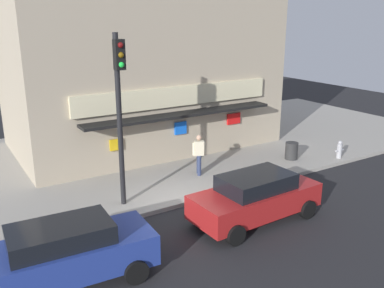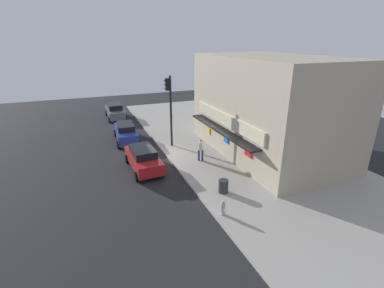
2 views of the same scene
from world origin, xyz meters
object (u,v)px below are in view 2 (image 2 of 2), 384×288
Objects in this scene: trash_can at (223,186)px; parked_car_blue at (126,132)px; traffic_light at (170,103)px; parked_car_red at (143,158)px; parked_car_grey at (115,111)px; pedestrian at (201,149)px; fire_hydrant at (223,208)px.

parked_car_blue is at bearing -161.92° from trash_can.
parked_car_red is (3.32, -3.10, -3.05)m from traffic_light.
trash_can is at bearing 10.38° from parked_car_grey.
parked_car_red reaches higher than trash_can.
parked_car_red is (-0.50, -4.21, -0.26)m from pedestrian.
traffic_light is 9.18m from trash_can.
parked_car_grey is (-21.90, -2.57, 0.31)m from fire_hydrant.
fire_hydrant is 0.18× the size of parked_car_blue.
parked_car_red is (6.35, 0.16, -0.02)m from parked_car_blue.
fire_hydrant is (10.53, -0.56, -3.32)m from traffic_light.
traffic_light is 4.86m from pedestrian.
parked_car_red is (-7.21, -2.54, 0.27)m from fire_hydrant.
trash_can is (8.54, 0.52, -3.33)m from traffic_light.
pedestrian is at bearing 172.80° from trash_can.
pedestrian is at bearing 15.60° from parked_car_grey.
parked_car_grey reaches higher than parked_car_blue.
parked_car_red is (-5.21, -3.62, 0.28)m from trash_can.
pedestrian is (-4.72, 0.60, 0.54)m from trash_can.
traffic_light is at bearing 137.01° from parked_car_red.
traffic_light is 11.06m from fire_hydrant.
traffic_light is at bearing 176.96° from fire_hydrant.
traffic_light reaches higher than pedestrian.
pedestrian reaches higher than parked_car_grey.
fire_hydrant is 2.27m from trash_can.
trash_can is 4.78m from pedestrian.
fire_hydrant is 13.83m from parked_car_blue.
parked_car_blue reaches higher than parked_car_red.
traffic_light is 5.47m from parked_car_red.
trash_can is 0.17× the size of parked_car_grey.
parked_car_grey is (-11.37, -3.13, -3.02)m from traffic_light.
pedestrian is at bearing 165.98° from fire_hydrant.
parked_car_grey is at bearing -179.88° from parked_car_red.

